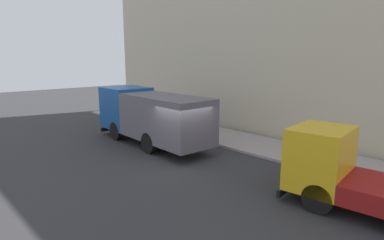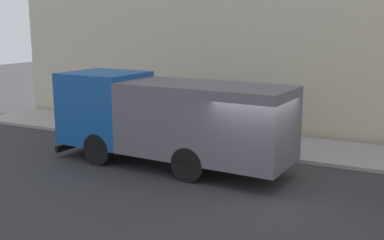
# 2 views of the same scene
# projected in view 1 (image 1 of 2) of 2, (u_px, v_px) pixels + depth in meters

# --- Properties ---
(ground) EXTENTS (80.00, 80.00, 0.00)m
(ground) POSITION_uv_depth(u_px,v_px,m) (182.00, 161.00, 14.10)
(ground) COLOR #2F2E30
(sidewalk) EXTENTS (3.32, 30.00, 0.13)m
(sidewalk) POSITION_uv_depth(u_px,v_px,m) (243.00, 141.00, 17.27)
(sidewalk) COLOR #9D938F
(sidewalk) RESTS_ON ground
(building_facade) EXTENTS (0.50, 30.00, 11.78)m
(building_facade) POSITION_uv_depth(u_px,v_px,m) (269.00, 37.00, 17.61)
(building_facade) COLOR beige
(building_facade) RESTS_ON ground
(large_utility_truck) EXTENTS (2.77, 8.16, 2.96)m
(large_utility_truck) POSITION_uv_depth(u_px,v_px,m) (150.00, 115.00, 16.68)
(large_utility_truck) COLOR #164B95
(large_utility_truck) RESTS_ON ground
(small_flatbed_truck) EXTENTS (2.61, 5.51, 2.46)m
(small_flatbed_truck) POSITION_uv_depth(u_px,v_px,m) (353.00, 174.00, 9.42)
(small_flatbed_truck) COLOR gold
(small_flatbed_truck) RESTS_ON ground
(pedestrian_walking) EXTENTS (0.44, 0.44, 1.67)m
(pedestrian_walking) POSITION_uv_depth(u_px,v_px,m) (178.00, 115.00, 20.34)
(pedestrian_walking) COLOR brown
(pedestrian_walking) RESTS_ON sidewalk
(pedestrian_standing) EXTENTS (0.42, 0.42, 1.66)m
(pedestrian_standing) POSITION_uv_depth(u_px,v_px,m) (202.00, 116.00, 19.91)
(pedestrian_standing) COLOR #483E4D
(pedestrian_standing) RESTS_ON sidewalk
(pedestrian_third) EXTENTS (0.44, 0.44, 1.76)m
(pedestrian_third) POSITION_uv_depth(u_px,v_px,m) (174.00, 112.00, 21.27)
(pedestrian_third) COLOR #46365A
(pedestrian_third) RESTS_ON sidewalk
(traffic_cone_orange) EXTENTS (0.52, 0.52, 0.74)m
(traffic_cone_orange) POSITION_uv_depth(u_px,v_px,m) (150.00, 118.00, 21.97)
(traffic_cone_orange) COLOR orange
(traffic_cone_orange) RESTS_ON sidewalk
(street_sign_post) EXTENTS (0.44, 0.08, 2.40)m
(street_sign_post) POSITION_uv_depth(u_px,v_px,m) (197.00, 113.00, 17.66)
(street_sign_post) COLOR #4C5156
(street_sign_post) RESTS_ON sidewalk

